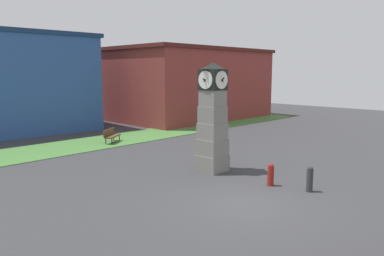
# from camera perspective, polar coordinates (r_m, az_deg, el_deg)

# --- Properties ---
(ground_plane) EXTENTS (73.89, 73.89, 0.00)m
(ground_plane) POSITION_cam_1_polar(r_m,az_deg,el_deg) (13.24, 7.91, -11.56)
(ground_plane) COLOR #38383A
(clock_tower) EXTENTS (1.29, 1.27, 4.95)m
(clock_tower) POSITION_cam_1_polar(r_m,az_deg,el_deg) (16.97, 3.15, 1.04)
(clock_tower) COLOR gray
(clock_tower) RESTS_ON ground_plane
(bollard_near_tower) EXTENTS (0.25, 0.25, 1.00)m
(bollard_near_tower) POSITION_cam_1_polar(r_m,az_deg,el_deg) (15.04, 17.50, -7.38)
(bollard_near_tower) COLOR #333338
(bollard_near_tower) RESTS_ON ground_plane
(bollard_mid_row) EXTENTS (0.25, 0.25, 0.92)m
(bollard_mid_row) POSITION_cam_1_polar(r_m,az_deg,el_deg) (15.42, 11.90, -6.93)
(bollard_mid_row) COLOR maroon
(bollard_mid_row) RESTS_ON ground_plane
(bench) EXTENTS (1.63, 1.33, 0.90)m
(bench) POSITION_cam_1_polar(r_m,az_deg,el_deg) (24.47, -12.20, -1.05)
(bench) COLOR brown
(bench) RESTS_ON ground_plane
(storefront_low_left) EXTENTS (15.25, 11.42, 6.71)m
(storefront_low_left) POSITION_cam_1_polar(r_m,az_deg,el_deg) (37.49, -1.22, 6.80)
(storefront_low_left) COLOR maroon
(storefront_low_left) RESTS_ON ground_plane
(grass_verge_far) EXTENTS (44.34, 4.23, 0.04)m
(grass_verge_far) POSITION_cam_1_polar(r_m,az_deg,el_deg) (24.41, -15.98, -2.42)
(grass_verge_far) COLOR #477A38
(grass_verge_far) RESTS_ON ground_plane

